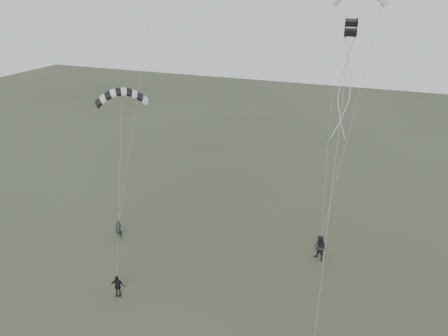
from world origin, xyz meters
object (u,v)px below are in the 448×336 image
at_px(kite_striped, 121,92).
at_px(flyer_left, 119,229).
at_px(flyer_center, 117,286).
at_px(flyer_right, 320,248).
at_px(kite_box, 351,28).

bearing_deg(kite_striped, flyer_left, 111.30).
height_order(flyer_left, flyer_center, flyer_left).
bearing_deg(flyer_left, flyer_right, -2.13).
bearing_deg(flyer_left, kite_box, -21.08).
xyz_separation_m(flyer_right, kite_box, (1.02, -5.29, 15.85)).
distance_m(flyer_left, kite_striped, 12.02).
bearing_deg(kite_striped, flyer_right, -16.43).
distance_m(kite_striped, kite_box, 14.57).
relative_size(flyer_left, kite_striped, 0.48).
height_order(flyer_right, flyer_center, flyer_right).
bearing_deg(flyer_left, flyer_center, -69.57).
xyz_separation_m(kite_striped, kite_box, (13.86, -0.84, 4.41)).
bearing_deg(kite_box, flyer_right, 94.19).
bearing_deg(flyer_right, kite_striped, -129.49).
xyz_separation_m(flyer_right, kite_striped, (-12.84, -4.45, 11.44)).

